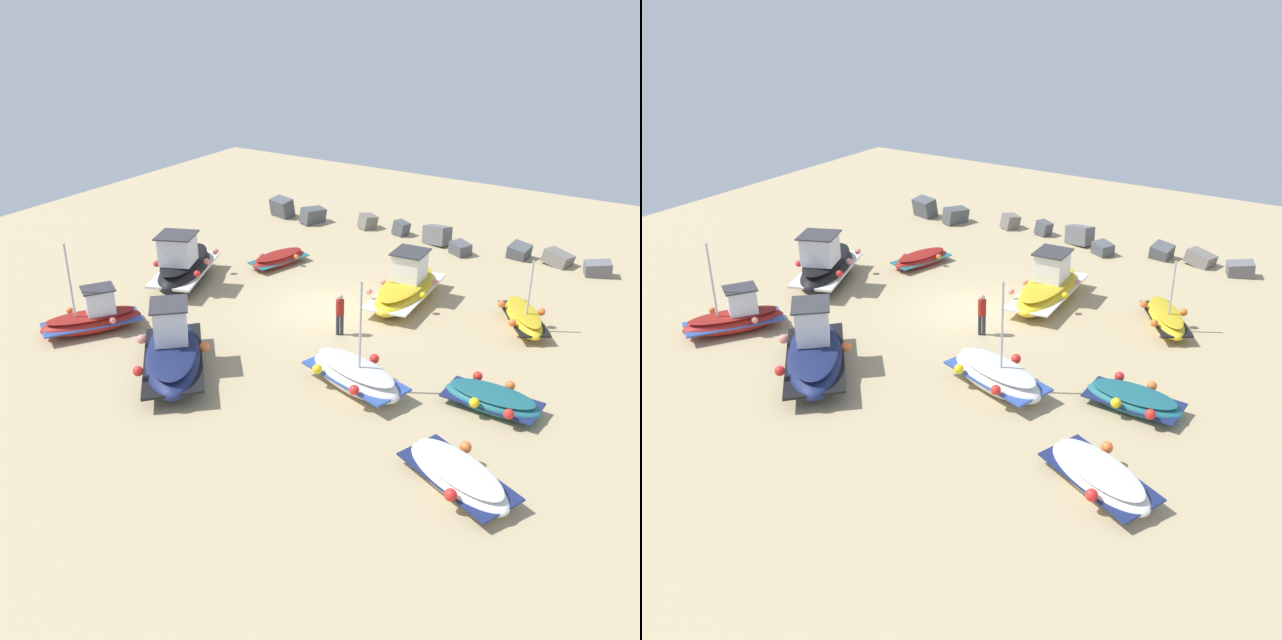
{
  "view_description": "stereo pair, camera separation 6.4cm",
  "coord_description": "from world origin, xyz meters",
  "views": [
    {
      "loc": [
        14.23,
        -23.19,
        12.68
      ],
      "look_at": [
        1.26,
        -2.52,
        0.9
      ],
      "focal_mm": 40.49,
      "sensor_mm": 36.0,
      "label": 1
    },
    {
      "loc": [
        14.29,
        -23.16,
        12.68
      ],
      "look_at": [
        1.26,
        -2.52,
        0.9
      ],
      "focal_mm": 40.49,
      "sensor_mm": 36.0,
      "label": 2
    }
  ],
  "objects": [
    {
      "name": "fishing_boat_8",
      "position": [
        -4.62,
        3.14,
        0.33
      ],
      "size": [
        1.85,
        3.25,
        0.65
      ],
      "rotation": [
        0.0,
        0.0,
        1.32
      ],
      "color": "maroon",
      "rests_on": "ground_plane"
    },
    {
      "name": "fishing_boat_7",
      "position": [
        7.41,
        2.74,
        0.42
      ],
      "size": [
        2.87,
        3.49,
        2.94
      ],
      "rotation": [
        0.0,
        0.0,
        2.17
      ],
      "color": "gold",
      "rests_on": "ground_plane"
    },
    {
      "name": "fishing_boat_4",
      "position": [
        -6.71,
        -6.47,
        0.56
      ],
      "size": [
        3.32,
        4.05,
        3.75
      ],
      "rotation": [
        0.0,
        0.0,
        1.01
      ],
      "color": "maroon",
      "rests_on": "ground_plane"
    },
    {
      "name": "fishing_boat_5",
      "position": [
        8.44,
        -3.6,
        0.35
      ],
      "size": [
        3.27,
        1.95,
        0.78
      ],
      "rotation": [
        0.0,
        0.0,
        3.1
      ],
      "color": "#1E6670",
      "rests_on": "ground_plane"
    },
    {
      "name": "breakwater_rocks",
      "position": [
        -0.51,
        9.87,
        0.41
      ],
      "size": [
        18.93,
        2.38,
        1.26
      ],
      "color": "#4C5156",
      "rests_on": "ground_plane"
    },
    {
      "name": "fishing_boat_6",
      "position": [
        9.02,
        -7.85,
        0.37
      ],
      "size": [
        3.9,
        2.87,
        0.82
      ],
      "rotation": [
        0.0,
        0.0,
        5.85
      ],
      "color": "white",
      "rests_on": "ground_plane"
    },
    {
      "name": "person_walking",
      "position": [
        1.61,
        -1.65,
        0.98
      ],
      "size": [
        0.32,
        0.32,
        1.7
      ],
      "rotation": [
        0.0,
        0.0,
        1.98
      ],
      "color": "#2D2D38",
      "rests_on": "ground_plane"
    },
    {
      "name": "ground_plane",
      "position": [
        0.0,
        0.0,
        0.0
      ],
      "size": [
        45.22,
        45.22,
        0.0
      ],
      "primitive_type": "plane",
      "color": "tan"
    },
    {
      "name": "fishing_boat_2",
      "position": [
        4.1,
        -4.85,
        0.51
      ],
      "size": [
        4.18,
        2.62,
        4.0
      ],
      "rotation": [
        0.0,
        0.0,
        2.84
      ],
      "color": "white",
      "rests_on": "ground_plane"
    },
    {
      "name": "fishing_boat_1",
      "position": [
        2.39,
        2.51,
        0.68
      ],
      "size": [
        2.5,
        5.24,
        2.23
      ],
      "rotation": [
        0.0,
        0.0,
        1.65
      ],
      "color": "gold",
      "rests_on": "ground_plane"
    },
    {
      "name": "fishing_boat_0",
      "position": [
        -1.84,
        -7.24,
        0.74
      ],
      "size": [
        5.0,
        5.22,
        2.48
      ],
      "rotation": [
        0.0,
        0.0,
        2.31
      ],
      "color": "navy",
      "rests_on": "ground_plane"
    },
    {
      "name": "fishing_boat_3",
      "position": [
        -6.86,
        -1.03,
        0.88
      ],
      "size": [
        3.66,
        5.24,
        2.59
      ],
      "rotation": [
        0.0,
        0.0,
        5.11
      ],
      "color": "black",
      "rests_on": "ground_plane"
    }
  ]
}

